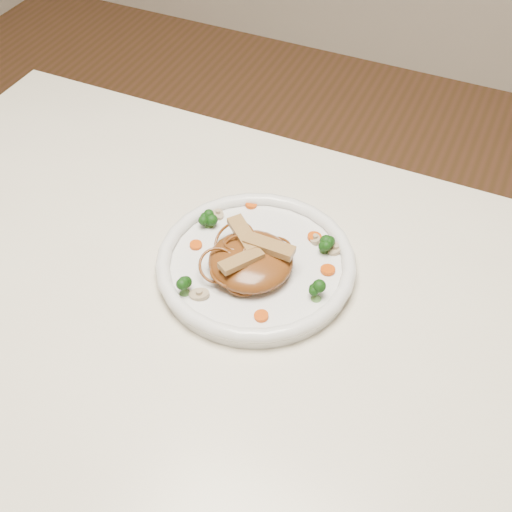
% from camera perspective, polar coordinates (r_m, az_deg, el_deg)
% --- Properties ---
extents(table, '(1.20, 0.80, 0.75)m').
position_cam_1_polar(table, '(0.94, -3.19, -9.29)').
color(table, '#EEE6C9').
rests_on(table, ground).
extents(plate, '(0.32, 0.32, 0.02)m').
position_cam_1_polar(plate, '(0.91, 0.00, -0.96)').
color(plate, white).
rests_on(plate, table).
extents(noodle_mound, '(0.13, 0.13, 0.04)m').
position_cam_1_polar(noodle_mound, '(0.88, -0.45, -0.43)').
color(noodle_mound, brown).
rests_on(noodle_mound, plate).
extents(chicken_a, '(0.07, 0.02, 0.01)m').
position_cam_1_polar(chicken_a, '(0.87, 1.14, 0.86)').
color(chicken_a, '#A9884F').
rests_on(chicken_a, noodle_mound).
extents(chicken_b, '(0.06, 0.06, 0.01)m').
position_cam_1_polar(chicken_b, '(0.89, -1.07, 1.93)').
color(chicken_b, '#A9884F').
rests_on(chicken_b, noodle_mound).
extents(chicken_c, '(0.05, 0.06, 0.01)m').
position_cam_1_polar(chicken_c, '(0.85, -1.27, -0.39)').
color(chicken_c, '#A9884F').
rests_on(chicken_c, noodle_mound).
extents(broccoli_0, '(0.03, 0.03, 0.03)m').
position_cam_1_polar(broccoli_0, '(0.91, 5.96, 1.07)').
color(broccoli_0, '#10450E').
rests_on(broccoli_0, plate).
extents(broccoli_1, '(0.03, 0.03, 0.03)m').
position_cam_1_polar(broccoli_1, '(0.95, -4.12, 3.21)').
color(broccoli_1, '#10450E').
rests_on(broccoli_1, plate).
extents(broccoli_2, '(0.03, 0.03, 0.03)m').
position_cam_1_polar(broccoli_2, '(0.86, -6.25, -2.44)').
color(broccoli_2, '#10450E').
rests_on(broccoli_2, plate).
extents(broccoli_3, '(0.03, 0.03, 0.03)m').
position_cam_1_polar(broccoli_3, '(0.85, 5.26, -3.04)').
color(broccoli_3, '#10450E').
rests_on(broccoli_3, plate).
extents(carrot_0, '(0.02, 0.02, 0.00)m').
position_cam_1_polar(carrot_0, '(0.94, 5.07, 1.65)').
color(carrot_0, '#E45A08').
rests_on(carrot_0, plate).
extents(carrot_1, '(0.02, 0.02, 0.00)m').
position_cam_1_polar(carrot_1, '(0.92, -5.21, 0.95)').
color(carrot_1, '#E45A08').
rests_on(carrot_1, plate).
extents(carrot_2, '(0.03, 0.03, 0.00)m').
position_cam_1_polar(carrot_2, '(0.89, 6.21, -1.20)').
color(carrot_2, '#E45A08').
rests_on(carrot_2, plate).
extents(carrot_3, '(0.02, 0.02, 0.00)m').
position_cam_1_polar(carrot_3, '(0.98, -0.42, 4.46)').
color(carrot_3, '#E45A08').
rests_on(carrot_3, plate).
extents(carrot_4, '(0.02, 0.02, 0.00)m').
position_cam_1_polar(carrot_4, '(0.84, 0.46, -5.20)').
color(carrot_4, '#E45A08').
rests_on(carrot_4, plate).
extents(mushroom_0, '(0.04, 0.04, 0.01)m').
position_cam_1_polar(mushroom_0, '(0.86, -4.91, -3.32)').
color(mushroom_0, beige).
rests_on(mushroom_0, plate).
extents(mushroom_1, '(0.03, 0.03, 0.01)m').
position_cam_1_polar(mushroom_1, '(0.92, 6.88, 0.60)').
color(mushroom_1, beige).
rests_on(mushroom_1, plate).
extents(mushroom_2, '(0.03, 0.03, 0.01)m').
position_cam_1_polar(mushroom_2, '(0.97, -3.29, 3.62)').
color(mushroom_2, beige).
rests_on(mushroom_2, plate).
extents(mushroom_3, '(0.03, 0.03, 0.01)m').
position_cam_1_polar(mushroom_3, '(0.93, 5.11, 1.45)').
color(mushroom_3, beige).
rests_on(mushroom_3, plate).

